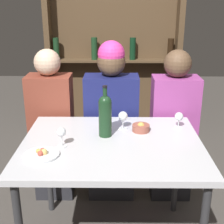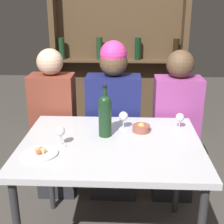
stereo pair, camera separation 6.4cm
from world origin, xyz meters
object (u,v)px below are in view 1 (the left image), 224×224
(wine_glass_0, at_px, (61,133))
(seated_person_center, at_px, (111,125))
(food_plate_0, at_px, (42,154))
(seated_person_right, at_px, (173,131))
(wine_glass_2, at_px, (123,117))
(wine_glass_1, at_px, (179,117))
(seated_person_left, at_px, (52,130))
(snack_bowl, at_px, (141,128))
(wine_bottle, at_px, (105,114))

(wine_glass_0, height_order, seated_person_center, seated_person_center)
(food_plate_0, bearing_deg, seated_person_right, 41.38)
(wine_glass_2, bearing_deg, wine_glass_1, 3.21)
(wine_glass_0, distance_m, seated_person_right, 1.06)
(wine_glass_0, bearing_deg, food_plate_0, -128.99)
(seated_person_left, height_order, seated_person_right, seated_person_left)
(wine_glass_1, relative_size, wine_glass_2, 0.90)
(wine_glass_2, distance_m, seated_person_left, 0.73)
(snack_bowl, bearing_deg, wine_glass_1, 13.04)
(wine_bottle, height_order, seated_person_right, seated_person_right)
(wine_glass_2, height_order, seated_person_center, seated_person_center)
(snack_bowl, bearing_deg, wine_glass_0, -154.32)
(seated_person_right, bearing_deg, food_plate_0, -138.62)
(wine_glass_2, xyz_separation_m, seated_person_right, (0.42, 0.38, -0.27))
(seated_person_left, height_order, seated_person_center, seated_person_center)
(wine_glass_0, xyz_separation_m, wine_glass_1, (0.74, 0.29, -0.01))
(food_plate_0, bearing_deg, seated_person_left, 97.51)
(food_plate_0, xyz_separation_m, seated_person_center, (0.38, 0.77, -0.14))
(snack_bowl, height_order, seated_person_center, seated_person_center)
(wine_bottle, height_order, food_plate_0, wine_bottle)
(seated_person_center, relative_size, seated_person_right, 1.05)
(seated_person_left, bearing_deg, wine_glass_2, -34.19)
(wine_bottle, xyz_separation_m, seated_person_right, (0.53, 0.50, -0.33))
(wine_glass_0, relative_size, snack_bowl, 1.06)
(wine_glass_1, height_order, wine_glass_2, wine_glass_2)
(seated_person_center, bearing_deg, wine_glass_1, -38.23)
(wine_bottle, height_order, wine_glass_2, wine_bottle)
(wine_glass_2, bearing_deg, food_plate_0, -139.86)
(seated_person_left, distance_m, seated_person_right, 0.98)
(wine_glass_2, distance_m, food_plate_0, 0.61)
(wine_glass_1, height_order, seated_person_left, seated_person_left)
(wine_glass_1, relative_size, food_plate_0, 0.55)
(food_plate_0, height_order, seated_person_center, seated_person_center)
(food_plate_0, height_order, snack_bowl, snack_bowl)
(snack_bowl, relative_size, seated_person_left, 0.09)
(wine_glass_1, bearing_deg, snack_bowl, -166.96)
(snack_bowl, bearing_deg, seated_person_center, 115.49)
(wine_glass_1, bearing_deg, seated_person_center, 141.77)
(wine_glass_2, bearing_deg, snack_bowl, -18.08)
(snack_bowl, xyz_separation_m, seated_person_center, (-0.20, 0.42, -0.16))
(food_plate_0, bearing_deg, wine_bottle, 38.49)
(wine_glass_0, xyz_separation_m, seated_person_center, (0.28, 0.66, -0.22))
(food_plate_0, distance_m, seated_person_center, 0.87)
(wine_glass_1, xyz_separation_m, seated_person_center, (-0.46, 0.36, -0.21))
(wine_glass_0, height_order, wine_glass_2, same)
(wine_bottle, distance_m, wine_glass_2, 0.17)
(snack_bowl, bearing_deg, wine_bottle, -162.22)
(wine_bottle, xyz_separation_m, food_plate_0, (-0.35, -0.28, -0.14))
(wine_glass_2, bearing_deg, wine_bottle, -135.33)
(food_plate_0, xyz_separation_m, snack_bowl, (0.58, 0.35, 0.01))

